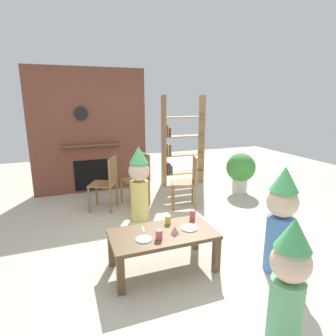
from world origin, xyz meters
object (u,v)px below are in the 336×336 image
object	(u,v)px
child_with_cone_hat	(289,281)
child_in_pink	(281,217)
dining_chair_right	(189,178)
dining_chair_middle	(139,175)
paper_cup_center	(168,219)
paper_cup_near_left	(159,234)
paper_plate_front	(144,239)
paper_plate_rear	(189,228)
potted_plant_tall	(241,169)
paper_cup_near_right	(192,214)
dining_chair_left	(108,180)
birthday_cake_slice	(175,230)
bookshelf	(180,145)
child_by_the_chairs	(139,182)
coffee_table	(163,238)

from	to	relation	value
child_with_cone_hat	child_in_pink	distance (m)	1.01
dining_chair_right	dining_chair_middle	bearing A→B (deg)	-14.16
paper_cup_center	dining_chair_middle	bearing A→B (deg)	85.03
paper_cup_near_left	child_in_pink	distance (m)	1.29
paper_cup_near_left	paper_plate_front	world-z (taller)	paper_cup_near_left
paper_plate_rear	potted_plant_tall	distance (m)	2.79
paper_cup_near_right	dining_chair_middle	xyz separation A→B (m)	(-0.16, 1.83, 0.03)
paper_cup_center	child_with_cone_hat	bearing A→B (deg)	-75.23
child_with_cone_hat	dining_chair_left	size ratio (longest dim) A/B	1.15
paper_cup_near_left	child_in_pink	world-z (taller)	child_in_pink
paper_cup_near_left	dining_chair_right	xyz separation A→B (m)	(1.12, 1.68, 0.03)
paper_cup_near_left	birthday_cake_slice	xyz separation A→B (m)	(0.19, 0.05, -0.01)
paper_plate_rear	child_in_pink	bearing A→B (deg)	-27.89
bookshelf	paper_cup_center	xyz separation A→B (m)	(-1.30, -2.68, -0.39)
child_by_the_chairs	dining_chair_middle	size ratio (longest dim) A/B	1.27
paper_cup_center	child_in_pink	world-z (taller)	child_in_pink
paper_plate_rear	child_with_cone_hat	distance (m)	1.26
paper_cup_near_right	dining_chair_right	world-z (taller)	dining_chair_right
child_by_the_chairs	dining_chair_left	xyz separation A→B (m)	(-0.38, 0.58, -0.09)
dining_chair_middle	potted_plant_tall	world-z (taller)	dining_chair_middle
bookshelf	child_in_pink	size ratio (longest dim) A/B	1.64
dining_chair_left	bookshelf	bearing A→B (deg)	-124.82
paper_cup_center	child_with_cone_hat	xyz separation A→B (m)	(0.38, -1.44, 0.07)
paper_cup_near_right	potted_plant_tall	bearing A→B (deg)	42.39
paper_cup_near_right	paper_cup_near_left	bearing A→B (deg)	-148.03
dining_chair_middle	bookshelf	bearing A→B (deg)	-156.80
coffee_table	paper_cup_near_right	distance (m)	0.51
birthday_cake_slice	child_with_cone_hat	distance (m)	1.24
bookshelf	child_in_pink	world-z (taller)	bookshelf
paper_cup_near_left	paper_plate_front	xyz separation A→B (m)	(-0.15, 0.04, -0.04)
birthday_cake_slice	dining_chair_right	distance (m)	1.88
paper_cup_near_left	dining_chair_middle	size ratio (longest dim) A/B	0.11
paper_cup_center	paper_plate_front	world-z (taller)	paper_cup_center
paper_cup_center	child_with_cone_hat	size ratio (longest dim) A/B	0.09
paper_plate_front	birthday_cake_slice	xyz separation A→B (m)	(0.34, 0.01, 0.04)
paper_plate_front	dining_chair_right	size ratio (longest dim) A/B	0.18
coffee_table	child_in_pink	distance (m)	1.26
paper_plate_front	dining_chair_right	xyz separation A→B (m)	(1.26, 1.64, 0.08)
paper_plate_front	dining_chair_middle	bearing A→B (deg)	76.07
coffee_table	dining_chair_left	distance (m)	1.96
child_with_cone_hat	dining_chair_left	bearing A→B (deg)	-8.41
paper_plate_front	potted_plant_tall	distance (m)	3.24
coffee_table	paper_cup_near_left	distance (m)	0.19
paper_plate_front	child_with_cone_hat	bearing A→B (deg)	-57.28
coffee_table	paper_plate_rear	size ratio (longest dim) A/B	5.91
paper_plate_front	paper_cup_near_left	bearing A→B (deg)	-13.58
paper_plate_front	dining_chair_middle	distance (m)	2.19
paper_cup_center	potted_plant_tall	distance (m)	2.78
paper_cup_center	child_with_cone_hat	world-z (taller)	child_with_cone_hat
child_by_the_chairs	dining_chair_left	bearing A→B (deg)	-142.11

